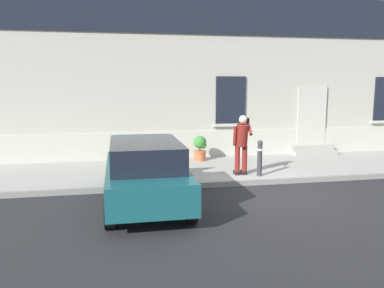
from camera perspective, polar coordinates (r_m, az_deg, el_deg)
name	(u,v)px	position (r m, az deg, el deg)	size (l,w,h in m)	color
ground_plane	(268,194)	(10.10, 11.19, -7.26)	(80.00, 80.00, 0.00)	#232326
sidewalk	(235,168)	(12.64, 6.40, -3.56)	(24.00, 3.60, 0.15)	#99968E
curb_edge	(255,182)	(10.93, 9.34, -5.58)	(24.00, 0.12, 0.15)	gray
building_facade	(217,58)	(14.77, 3.72, 12.50)	(24.00, 1.52, 7.50)	#B2AD9E
entrance_stoop	(313,150)	(15.37, 17.36, -0.92)	(1.71, 0.64, 0.32)	#9E998E
hatchback_car_teal	(145,171)	(8.94, -6.88, -4.04)	(1.80, 4.07, 1.50)	#165156
bollard_near_person	(260,157)	(11.26, 9.95, -1.85)	(0.15, 0.15, 1.04)	#333338
bollard_far_left	(115,162)	(10.52, -11.30, -2.63)	(0.15, 0.15, 1.04)	#333338
person_on_phone	(242,141)	(11.23, 7.33, 0.45)	(0.51, 0.49, 1.75)	maroon
planter_olive	(118,150)	(13.15, -10.83, -0.83)	(0.44, 0.44, 0.86)	#606B38
planter_terracotta	(200,147)	(13.37, 1.22, -0.51)	(0.44, 0.44, 0.86)	#B25B38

